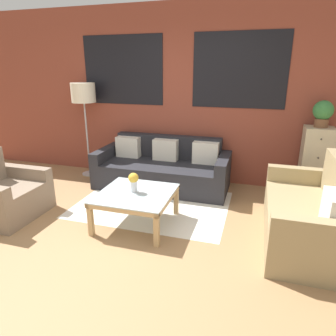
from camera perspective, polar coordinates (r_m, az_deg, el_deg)
The scene contains 11 objects.
ground_plane at distance 3.29m, azimuth -9.80°, elevation -15.75°, with size 16.00×16.00×0.00m, color #9E754C.
wall_back_brick at distance 5.03m, azimuth 1.97°, elevation 13.60°, with size 8.40×0.09×2.80m.
rug at distance 4.28m, azimuth -2.98°, elevation -6.92°, with size 2.09×1.50×0.00m.
couch_dark at distance 4.83m, azimuth -0.99°, elevation -0.23°, with size 2.10×0.88×0.78m.
settee_vintage at distance 3.63m, azimuth 25.46°, elevation -8.28°, with size 0.80×1.61×0.92m.
armchair_corner at distance 4.41m, azimuth -28.74°, elevation -4.59°, with size 0.80×0.86×0.84m.
coffee_table at distance 3.64m, azimuth -6.14°, elevation -5.60°, with size 0.87×0.87×0.42m.
floor_lamp at distance 5.36m, azimuth -15.79°, elevation 13.05°, with size 0.40×0.40×1.61m.
drawer_cabinet at distance 4.84m, azimuth 26.15°, elevation 0.85°, with size 0.40×0.38×1.05m.
potted_plant at distance 4.69m, azimuth 27.41°, elevation 9.38°, with size 0.27×0.27×0.37m.
flower_vase at distance 3.59m, azimuth -6.59°, elevation -2.43°, with size 0.12×0.12×0.24m.
Camera 1 is at (1.29, -2.40, 1.83)m, focal length 32.00 mm.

